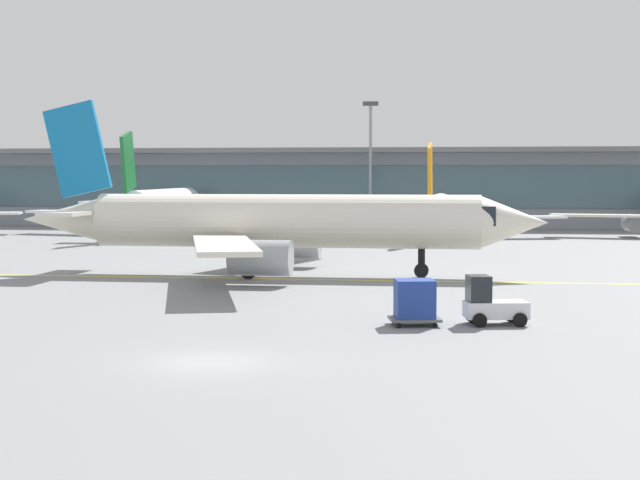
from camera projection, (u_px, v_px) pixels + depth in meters
The scene contains 9 objects.
ground_plane at pixel (209, 362), 33.79m from camera, with size 400.00×400.00×0.00m, color gray.
taxiway_centreline_stripe at pixel (281, 279), 60.74m from camera, with size 110.00×0.36×0.01m, color yellow.
terminal_concourse at pixel (386, 186), 123.65m from camera, with size 188.47×11.00×9.60m.
gate_airplane_1 at pixel (162, 205), 106.81m from camera, with size 29.56×31.77×10.53m.
gate_airplane_2 at pixel (436, 210), 102.09m from camera, with size 26.22×28.18×9.34m.
taxiing_regional_jet at pixel (280, 223), 62.56m from camera, with size 33.54×31.29×11.14m.
baggage_tug at pixel (491, 304), 42.09m from camera, with size 2.82×2.03×2.10m.
cargo_dolly_lead at pixel (415, 301), 41.89m from camera, with size 2.37×1.97×1.94m.
apron_light_mast_1 at pixel (370, 160), 116.06m from camera, with size 1.80×0.36×14.87m.
Camera 1 is at (8.13, -32.67, 6.33)m, focal length 55.96 mm.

